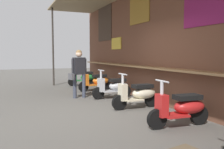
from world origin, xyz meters
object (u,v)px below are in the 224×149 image
at_px(scooter_green, 84,77).
at_px(scooter_cream, 139,94).
at_px(scooter_orange, 97,81).
at_px(scooter_red, 182,108).
at_px(shopper_with_handbag, 79,69).
at_px(scooter_silver, 114,87).

relative_size(scooter_green, scooter_cream, 1.00).
height_order(scooter_orange, scooter_red, same).
height_order(scooter_orange, scooter_cream, same).
distance_m(scooter_green, shopper_with_handbag, 3.28).
bearing_deg(scooter_orange, scooter_silver, 85.54).
height_order(scooter_silver, scooter_red, same).
distance_m(scooter_orange, scooter_red, 5.20).
height_order(scooter_red, shopper_with_handbag, shopper_with_handbag).
bearing_deg(shopper_with_handbag, scooter_red, 0.79).
relative_size(scooter_orange, scooter_cream, 1.00).
xyz_separation_m(scooter_green, shopper_with_handbag, (3.04, -1.09, 0.59)).
xyz_separation_m(scooter_orange, scooter_red, (5.20, 0.00, 0.00)).
distance_m(scooter_cream, scooter_red, 1.80).
bearing_deg(scooter_green, scooter_silver, 90.42).
xyz_separation_m(scooter_silver, scooter_cream, (1.66, 0.00, 0.00)).
bearing_deg(scooter_orange, scooter_cream, 85.54).
bearing_deg(shopper_with_handbag, scooter_green, 145.46).
bearing_deg(scooter_green, shopper_with_handbag, 70.64).
distance_m(scooter_red, shopper_with_handbag, 4.12).
bearing_deg(scooter_silver, scooter_green, -92.16).
relative_size(scooter_cream, scooter_red, 1.00).
bearing_deg(scooter_red, shopper_with_handbag, -70.36).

